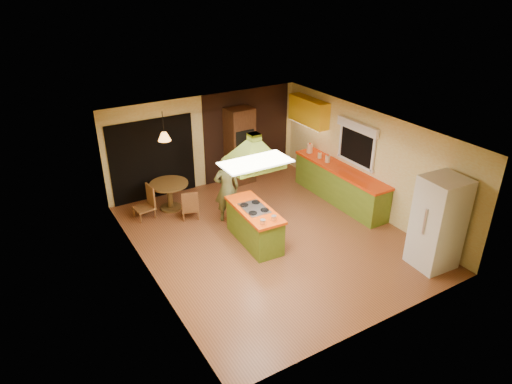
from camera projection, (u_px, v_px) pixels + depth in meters
ground at (271, 237)px, 10.21m from camera, size 6.50×6.50×0.00m
room_walls at (271, 187)px, 9.65m from camera, size 5.50×6.50×6.50m
ceiling_plane at (272, 131)px, 9.09m from camera, size 6.50×6.50×0.00m
brick_panel at (247, 134)px, 12.71m from camera, size 2.64×0.03×2.50m
nook_opening at (153, 160)px, 11.54m from camera, size 2.20×0.03×2.10m
right_counter at (339, 184)px, 11.59m from camera, size 0.62×3.05×0.92m
upper_cabinets at (309, 111)px, 12.21m from camera, size 0.34×1.40×0.70m
window_right at (357, 136)px, 10.96m from camera, size 0.12×1.35×1.06m
fluor_panel at (256, 162)px, 7.68m from camera, size 1.20×0.60×0.03m
kitchen_island at (254, 225)px, 9.86m from camera, size 0.74×1.67×0.84m
range_hood at (254, 146)px, 9.05m from camera, size 1.09×0.78×0.80m
man at (227, 189)px, 10.56m from camera, size 0.68×0.54×1.64m
refrigerator at (438, 223)px, 8.88m from camera, size 0.83×0.79×1.92m
wall_oven at (240, 146)px, 12.40m from camera, size 0.72×0.63×2.11m
dining_table at (169, 191)px, 11.19m from camera, size 0.94×0.94×0.71m
chair_left at (143, 203)px, 10.84m from camera, size 0.48×0.48×0.80m
chair_near at (190, 203)px, 10.86m from camera, size 0.51×0.51×0.74m
pendant_lamp at (164, 137)px, 10.57m from camera, size 0.39×0.39×0.20m
canister_large at (310, 148)px, 12.26m from camera, size 0.17×0.17×0.24m
canister_medium at (328, 159)px, 11.69m from camera, size 0.14×0.14×0.18m
canister_small at (320, 155)px, 11.95m from camera, size 0.14×0.14×0.14m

